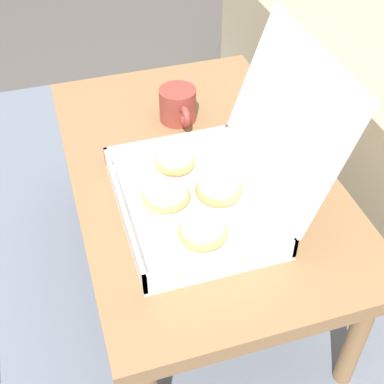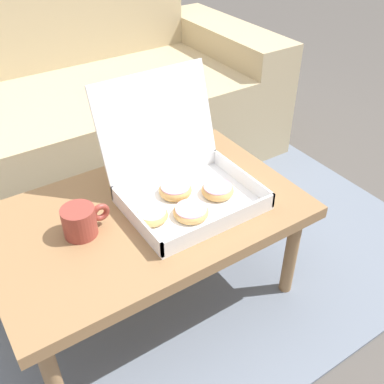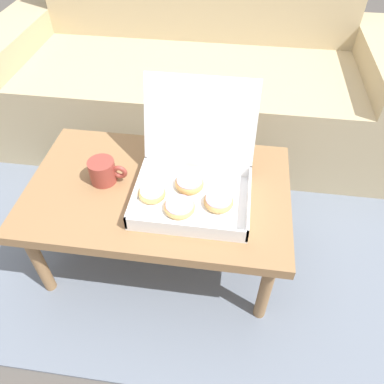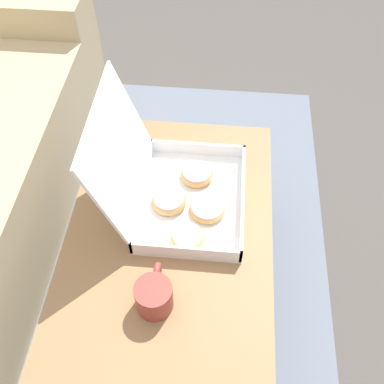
% 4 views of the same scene
% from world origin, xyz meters
% --- Properties ---
extents(ground_plane, '(12.00, 12.00, 0.00)m').
position_xyz_m(ground_plane, '(0.00, 0.00, 0.00)').
color(ground_plane, '#514C47').
extents(area_rug, '(2.28, 1.91, 0.01)m').
position_xyz_m(area_rug, '(0.00, 0.30, 0.01)').
color(area_rug, slate).
rests_on(area_rug, ground_plane).
extents(coffee_table, '(0.95, 0.59, 0.40)m').
position_xyz_m(coffee_table, '(0.00, -0.10, 0.36)').
color(coffee_table, '#997047').
rests_on(coffee_table, ground_plane).
extents(pastry_box, '(0.40, 0.40, 0.35)m').
position_xyz_m(pastry_box, '(0.12, -0.11, 0.46)').
color(pastry_box, white).
rests_on(pastry_box, coffee_table).
extents(coffee_mug, '(0.14, 0.10, 0.09)m').
position_xyz_m(coffee_mug, '(-0.20, -0.09, 0.44)').
color(coffee_mug, '#993D33').
rests_on(coffee_mug, coffee_table).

